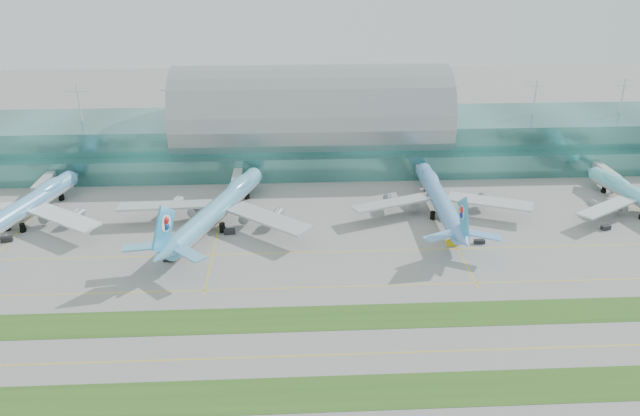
{
  "coord_description": "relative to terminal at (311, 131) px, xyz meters",
  "views": [
    {
      "loc": [
        -10.15,
        -138.71,
        93.98
      ],
      "look_at": [
        0.0,
        55.0,
        9.0
      ],
      "focal_mm": 35.0,
      "sensor_mm": 36.0,
      "label": 1
    }
  ],
  "objects": [
    {
      "name": "ground",
      "position": [
        -0.01,
        -128.79,
        -14.23
      ],
      "size": [
        700.0,
        700.0,
        0.0
      ],
      "primitive_type": "plane",
      "color": "gray",
      "rests_on": "ground"
    },
    {
      "name": "terminal",
      "position": [
        0.0,
        0.0,
        0.0
      ],
      "size": [
        340.0,
        69.1,
        36.0
      ],
      "color": "#3D7A75",
      "rests_on": "ground"
    },
    {
      "name": "grass_strip_near",
      "position": [
        -0.01,
        -156.79,
        -14.19
      ],
      "size": [
        420.0,
        12.0,
        0.08
      ],
      "primitive_type": "cube",
      "color": "#2D591E",
      "rests_on": "ground"
    },
    {
      "name": "grass_strip_far",
      "position": [
        -0.01,
        -126.79,
        -14.19
      ],
      "size": [
        420.0,
        12.0,
        0.08
      ],
      "primitive_type": "cube",
      "color": "#2D591E",
      "rests_on": "ground"
    },
    {
      "name": "taxiline_b",
      "position": [
        -0.01,
        -142.79,
        -14.22
      ],
      "size": [
        420.0,
        0.35,
        0.01
      ],
      "primitive_type": "cube",
      "color": "yellow",
      "rests_on": "ground"
    },
    {
      "name": "taxiline_c",
      "position": [
        -0.01,
        -110.79,
        -14.22
      ],
      "size": [
        420.0,
        0.35,
        0.01
      ],
      "primitive_type": "cube",
      "color": "yellow",
      "rests_on": "ground"
    },
    {
      "name": "taxiline_d",
      "position": [
        -0.01,
        -88.79,
        -14.22
      ],
      "size": [
        420.0,
        0.35,
        0.01
      ],
      "primitive_type": "cube",
      "color": "yellow",
      "rests_on": "ground"
    },
    {
      "name": "airliner_a",
      "position": [
        -104.39,
        -63.21,
        -7.68
      ],
      "size": [
        65.8,
        76.0,
        21.23
      ],
      "rotation": [
        0.0,
        0.0,
        -0.25
      ],
      "color": "#66AAE1",
      "rests_on": "ground"
    },
    {
      "name": "airliner_b",
      "position": [
        -35.21,
        -66.41,
        -7.22
      ],
      "size": [
        68.53,
        79.75,
        22.7
      ],
      "rotation": [
        0.0,
        0.0,
        -0.34
      ],
      "color": "#60ADD4",
      "rests_on": "ground"
    },
    {
      "name": "airliner_c",
      "position": [
        44.19,
        -61.01,
        -7.84
      ],
      "size": [
        66.33,
        75.18,
        20.72
      ],
      "rotation": [
        0.0,
        0.0,
        -0.02
      ],
      "color": "#6BA8EB",
      "rests_on": "ground"
    },
    {
      "name": "gse_b",
      "position": [
        -105.08,
        -75.72,
        -13.39
      ],
      "size": [
        3.92,
        2.41,
        1.67
      ],
      "primitive_type": "cube",
      "rotation": [
        0.0,
        0.0,
        0.18
      ],
      "color": "black",
      "rests_on": "ground"
    },
    {
      "name": "gse_c",
      "position": [
        -48.65,
        -92.45,
        -13.62
      ],
      "size": [
        3.42,
        1.99,
        1.21
      ],
      "primitive_type": "cube",
      "rotation": [
        0.0,
        0.0,
        -0.11
      ],
      "color": "black",
      "rests_on": "ground"
    },
    {
      "name": "gse_d",
      "position": [
        -31.12,
        -73.78,
        -13.37
      ],
      "size": [
        4.08,
        2.5,
        1.71
      ],
      "primitive_type": "cube",
      "rotation": [
        0.0,
        0.0,
        0.14
      ],
      "color": "black",
      "rests_on": "ground"
    },
    {
      "name": "gse_e",
      "position": [
        43.19,
        -86.1,
        -13.36
      ],
      "size": [
        3.93,
        2.13,
        1.73
      ],
      "primitive_type": "cube",
      "rotation": [
        0.0,
        0.0,
        0.08
      ],
      "color": "gold",
      "rests_on": "ground"
    },
    {
      "name": "gse_f",
      "position": [
        52.47,
        -85.41,
        -13.55
      ],
      "size": [
        3.54,
        1.58,
        1.36
      ],
      "primitive_type": "cube",
      "rotation": [
        0.0,
        0.0,
        -0.0
      ],
      "color": "black",
      "rests_on": "ground"
    },
    {
      "name": "gse_g",
      "position": [
        99.51,
        -77.2,
        -13.46
      ],
      "size": [
        3.52,
        2.33,
        1.54
      ],
      "primitive_type": "cube",
      "rotation": [
        0.0,
        0.0,
        0.23
      ],
      "color": "black",
      "rests_on": "ground"
    }
  ]
}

